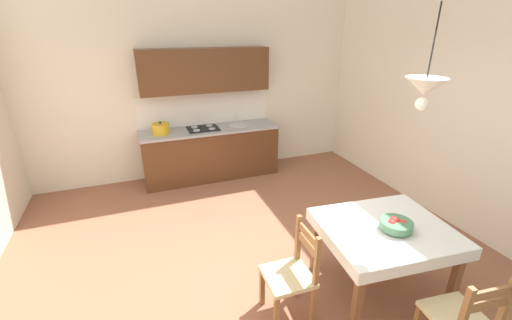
{
  "coord_description": "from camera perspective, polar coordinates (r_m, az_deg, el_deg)",
  "views": [
    {
      "loc": [
        -1.1,
        -2.77,
        2.56
      ],
      "look_at": [
        0.14,
        0.54,
        1.11
      ],
      "focal_mm": 23.35,
      "sensor_mm": 36.0,
      "label": 1
    }
  ],
  "objects": [
    {
      "name": "dining_chair_camera_side",
      "position": [
        3.26,
        31.71,
        -22.33
      ],
      "size": [
        0.46,
        0.46,
        0.93
      ],
      "color": "#D1BC89",
      "rests_on": "ground_plane"
    },
    {
      "name": "dining_table",
      "position": [
        3.57,
        21.08,
        -12.31
      ],
      "size": [
        1.3,
        1.15,
        0.75
      ],
      "color": "brown",
      "rests_on": "ground_plane"
    },
    {
      "name": "fruit_bowl",
      "position": [
        3.45,
        22.85,
        -10.13
      ],
      "size": [
        0.3,
        0.3,
        0.12
      ],
      "color": "#4C7F5B",
      "rests_on": "dining_table"
    },
    {
      "name": "ground_plane",
      "position": [
        3.96,
        0.85,
        -18.92
      ],
      "size": [
        6.22,
        6.49,
        0.1
      ],
      "primitive_type": "cube",
      "color": "#935B42"
    },
    {
      "name": "dining_chair_tv_side",
      "position": [
        3.23,
        6.18,
        -18.89
      ],
      "size": [
        0.43,
        0.43,
        0.93
      ],
      "color": "#D1BC89",
      "rests_on": "ground_plane"
    },
    {
      "name": "wall_right",
      "position": [
        4.86,
        35.28,
        12.44
      ],
      "size": [
        0.12,
        6.49,
        4.11
      ],
      "primitive_type": "cube",
      "color": "silver",
      "rests_on": "ground_plane"
    },
    {
      "name": "wall_back",
      "position": [
        5.9,
        -10.21,
        17.11
      ],
      "size": [
        6.22,
        0.12,
        4.11
      ],
      "primitive_type": "cube",
      "color": "silver",
      "rests_on": "ground_plane"
    },
    {
      "name": "pendant_lamp",
      "position": [
        2.99,
        26.98,
        10.96
      ],
      "size": [
        0.32,
        0.32,
        0.8
      ],
      "color": "black"
    },
    {
      "name": "kitchen_cabinetry",
      "position": [
        5.82,
        -8.03,
        5.09
      ],
      "size": [
        2.34,
        0.63,
        2.2
      ],
      "color": "#56331C",
      "rests_on": "ground_plane"
    }
  ]
}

